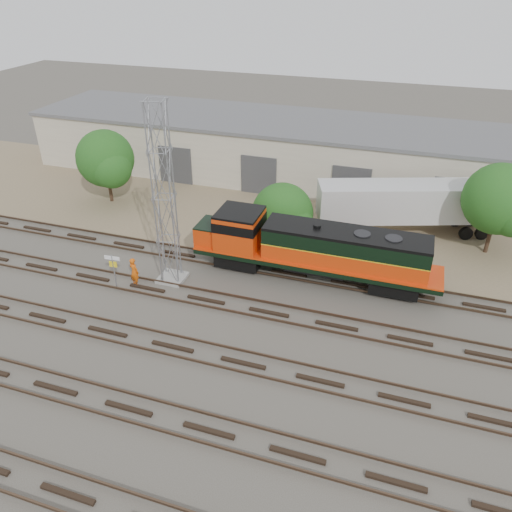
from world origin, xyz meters
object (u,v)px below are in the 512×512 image
(locomotive, at_px, (311,248))
(semi_trailer, at_px, (410,203))
(signal_tower, at_px, (164,201))
(worker, at_px, (134,272))

(locomotive, height_order, semi_trailer, locomotive)
(signal_tower, height_order, worker, signal_tower)
(locomotive, relative_size, signal_tower, 1.38)
(locomotive, xyz_separation_m, worker, (-10.31, -4.29, -1.22))
(locomotive, height_order, worker, locomotive)
(locomotive, height_order, signal_tower, signal_tower)
(signal_tower, height_order, semi_trailer, signal_tower)
(locomotive, distance_m, worker, 11.23)
(worker, bearing_deg, locomotive, -137.18)
(signal_tower, relative_size, worker, 5.87)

